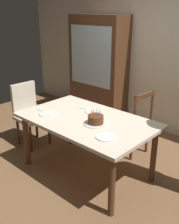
% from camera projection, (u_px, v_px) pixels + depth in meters
% --- Properties ---
extents(ground, '(6.40, 6.40, 0.00)m').
position_uv_depth(ground, '(87.00, 171.00, 3.51)').
color(ground, brown).
extents(back_wall, '(6.40, 0.10, 2.60)m').
position_uv_depth(back_wall, '(165.00, 55.00, 4.30)').
color(back_wall, beige).
rests_on(back_wall, ground).
extents(dining_table, '(1.65, 1.01, 0.75)m').
position_uv_depth(dining_table, '(87.00, 125.00, 3.27)').
color(dining_table, beige).
rests_on(dining_table, ground).
extents(birthday_cake, '(0.28, 0.28, 0.17)m').
position_uv_depth(birthday_cake, '(96.00, 120.00, 3.07)').
color(birthday_cake, silver).
rests_on(birthday_cake, dining_table).
extents(plate_near_celebrant, '(0.22, 0.22, 0.01)m').
position_uv_depth(plate_near_celebrant, '(48.00, 114.00, 3.37)').
color(plate_near_celebrant, white).
rests_on(plate_near_celebrant, dining_table).
extents(plate_far_side, '(0.22, 0.22, 0.01)m').
position_uv_depth(plate_far_side, '(94.00, 112.00, 3.44)').
color(plate_far_side, white).
rests_on(plate_far_side, dining_table).
extents(plate_near_guest, '(0.22, 0.22, 0.01)m').
position_uv_depth(plate_near_guest, '(106.00, 137.00, 2.77)').
color(plate_near_guest, white).
rests_on(plate_near_guest, dining_table).
extents(fork_near_celebrant, '(0.18, 0.03, 0.01)m').
position_uv_depth(fork_near_celebrant, '(41.00, 111.00, 3.48)').
color(fork_near_celebrant, silver).
rests_on(fork_near_celebrant, dining_table).
extents(fork_far_side, '(0.18, 0.02, 0.01)m').
position_uv_depth(fork_far_side, '(84.00, 109.00, 3.53)').
color(fork_far_side, silver).
rests_on(fork_far_side, dining_table).
extents(chair_spindle_back, '(0.49, 0.49, 0.95)m').
position_uv_depth(chair_spindle_back, '(133.00, 124.00, 3.82)').
color(chair_spindle_back, tan).
rests_on(chair_spindle_back, ground).
extents(chair_upholstered, '(0.46, 0.45, 0.95)m').
position_uv_depth(chair_upholstered, '(29.00, 111.00, 4.08)').
color(chair_upholstered, beige).
rests_on(chair_upholstered, ground).
extents(china_cabinet, '(1.10, 0.45, 1.90)m').
position_uv_depth(china_cabinet, '(98.00, 68.00, 4.97)').
color(china_cabinet, '#56331E').
rests_on(china_cabinet, ground).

